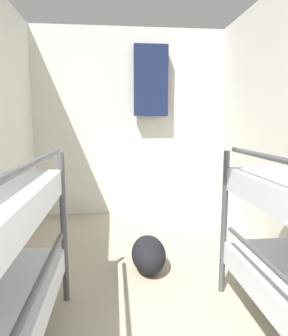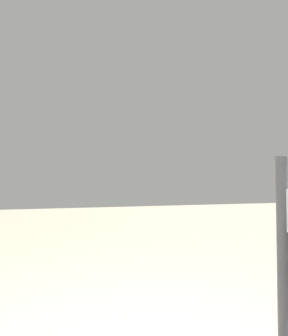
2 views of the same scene
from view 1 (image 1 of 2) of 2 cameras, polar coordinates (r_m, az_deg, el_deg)
wall_back at (r=4.15m, az=-2.76°, el=8.46°), size 2.67×0.06×2.50m
duffel_bag at (r=2.67m, az=0.87°, el=-16.09°), size 0.29×0.47×0.29m
hanging_coat at (r=4.06m, az=1.31°, el=16.26°), size 0.44×0.12×0.90m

